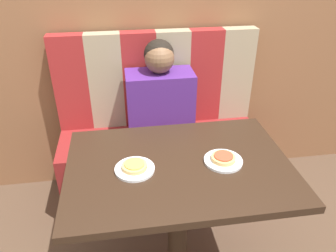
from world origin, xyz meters
name	(u,v)px	position (x,y,z in m)	size (l,w,h in m)	color
booth_seat	(161,165)	(0.00, 0.65, 0.25)	(1.29, 0.46, 0.50)	maroon
booth_backrest	(156,79)	(0.00, 0.83, 0.81)	(1.29, 0.09, 0.62)	maroon
dining_table	(179,181)	(0.00, 0.00, 0.64)	(0.99, 0.69, 0.74)	black
person	(160,95)	(0.00, 0.65, 0.78)	(0.40, 0.22, 0.61)	#4C237A
plate_left	(135,169)	(-0.20, -0.02, 0.74)	(0.17, 0.17, 0.01)	white
plate_right	(223,161)	(0.20, -0.02, 0.74)	(0.17, 0.17, 0.01)	white
pizza_left	(135,166)	(-0.20, -0.02, 0.76)	(0.11, 0.11, 0.02)	tan
pizza_right	(223,158)	(0.20, -0.02, 0.76)	(0.11, 0.11, 0.02)	tan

